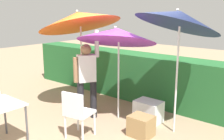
{
  "coord_description": "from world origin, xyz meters",
  "views": [
    {
      "loc": [
        3.29,
        -3.63,
        2.28
      ],
      "look_at": [
        0.0,
        0.3,
        1.1
      ],
      "focal_mm": 42.08,
      "sensor_mm": 36.0,
      "label": 1
    }
  ],
  "objects_px": {
    "umbrella_rainbow": "(79,19)",
    "cooler_box": "(148,111)",
    "umbrella_orange": "(117,35)",
    "chair_plastic": "(77,112)",
    "person_vendor": "(87,76)",
    "umbrella_yellow": "(179,19)",
    "crate_cardboard": "(141,126)",
    "folding_table": "(0,108)"
  },
  "relations": [
    {
      "from": "person_vendor",
      "to": "folding_table",
      "type": "height_order",
      "value": "person_vendor"
    },
    {
      "from": "umbrella_rainbow",
      "to": "umbrella_yellow",
      "type": "xyz_separation_m",
      "value": [
        2.3,
        0.23,
        0.05
      ]
    },
    {
      "from": "umbrella_orange",
      "to": "umbrella_yellow",
      "type": "distance_m",
      "value": 1.29
    },
    {
      "from": "crate_cardboard",
      "to": "person_vendor",
      "type": "bearing_deg",
      "value": -177.83
    },
    {
      "from": "umbrella_orange",
      "to": "cooler_box",
      "type": "height_order",
      "value": "umbrella_orange"
    },
    {
      "from": "cooler_box",
      "to": "folding_table",
      "type": "bearing_deg",
      "value": -119.65
    },
    {
      "from": "umbrella_yellow",
      "to": "chair_plastic",
      "type": "distance_m",
      "value": 2.43
    },
    {
      "from": "umbrella_rainbow",
      "to": "person_vendor",
      "type": "bearing_deg",
      "value": -32.52
    },
    {
      "from": "person_vendor",
      "to": "umbrella_orange",
      "type": "bearing_deg",
      "value": 42.25
    },
    {
      "from": "umbrella_yellow",
      "to": "cooler_box",
      "type": "height_order",
      "value": "umbrella_yellow"
    },
    {
      "from": "umbrella_orange",
      "to": "folding_table",
      "type": "distance_m",
      "value": 2.56
    },
    {
      "from": "umbrella_rainbow",
      "to": "umbrella_yellow",
      "type": "bearing_deg",
      "value": 5.73
    },
    {
      "from": "person_vendor",
      "to": "crate_cardboard",
      "type": "height_order",
      "value": "person_vendor"
    },
    {
      "from": "chair_plastic",
      "to": "person_vendor",
      "type": "bearing_deg",
      "value": 124.33
    },
    {
      "from": "cooler_box",
      "to": "umbrella_orange",
      "type": "bearing_deg",
      "value": -157.72
    },
    {
      "from": "person_vendor",
      "to": "chair_plastic",
      "type": "xyz_separation_m",
      "value": [
        0.52,
        -0.76,
        -0.42
      ]
    },
    {
      "from": "crate_cardboard",
      "to": "umbrella_rainbow",
      "type": "bearing_deg",
      "value": 170.28
    },
    {
      "from": "umbrella_orange",
      "to": "cooler_box",
      "type": "distance_m",
      "value": 1.7
    },
    {
      "from": "person_vendor",
      "to": "cooler_box",
      "type": "relative_size",
      "value": 3.49
    },
    {
      "from": "cooler_box",
      "to": "crate_cardboard",
      "type": "distance_m",
      "value": 0.68
    },
    {
      "from": "person_vendor",
      "to": "chair_plastic",
      "type": "relative_size",
      "value": 2.11
    },
    {
      "from": "chair_plastic",
      "to": "crate_cardboard",
      "type": "distance_m",
      "value": 1.2
    },
    {
      "from": "umbrella_rainbow",
      "to": "chair_plastic",
      "type": "xyz_separation_m",
      "value": [
        1.12,
        -1.14,
        -1.56
      ]
    },
    {
      "from": "umbrella_yellow",
      "to": "cooler_box",
      "type": "relative_size",
      "value": 4.75
    },
    {
      "from": "chair_plastic",
      "to": "cooler_box",
      "type": "relative_size",
      "value": 1.65
    },
    {
      "from": "umbrella_yellow",
      "to": "crate_cardboard",
      "type": "distance_m",
      "value": 2.04
    },
    {
      "from": "chair_plastic",
      "to": "crate_cardboard",
      "type": "xyz_separation_m",
      "value": [
        0.83,
        0.81,
        -0.32
      ]
    },
    {
      "from": "umbrella_rainbow",
      "to": "cooler_box",
      "type": "distance_m",
      "value": 2.53
    },
    {
      "from": "umbrella_yellow",
      "to": "person_vendor",
      "type": "relative_size",
      "value": 1.36
    },
    {
      "from": "person_vendor",
      "to": "chair_plastic",
      "type": "height_order",
      "value": "person_vendor"
    },
    {
      "from": "umbrella_orange",
      "to": "person_vendor",
      "type": "relative_size",
      "value": 1.17
    },
    {
      "from": "chair_plastic",
      "to": "crate_cardboard",
      "type": "bearing_deg",
      "value": 44.26
    },
    {
      "from": "umbrella_rainbow",
      "to": "chair_plastic",
      "type": "relative_size",
      "value": 2.83
    },
    {
      "from": "umbrella_rainbow",
      "to": "umbrella_yellow",
      "type": "relative_size",
      "value": 0.98
    },
    {
      "from": "folding_table",
      "to": "chair_plastic",
      "type": "bearing_deg",
      "value": 51.22
    },
    {
      "from": "person_vendor",
      "to": "chair_plastic",
      "type": "distance_m",
      "value": 1.01
    },
    {
      "from": "umbrella_rainbow",
      "to": "crate_cardboard",
      "type": "relative_size",
      "value": 5.95
    },
    {
      "from": "umbrella_orange",
      "to": "person_vendor",
      "type": "bearing_deg",
      "value": -137.75
    },
    {
      "from": "umbrella_rainbow",
      "to": "chair_plastic",
      "type": "height_order",
      "value": "umbrella_rainbow"
    },
    {
      "from": "umbrella_orange",
      "to": "umbrella_yellow",
      "type": "xyz_separation_m",
      "value": [
        1.23,
        0.19,
        0.35
      ]
    },
    {
      "from": "umbrella_yellow",
      "to": "folding_table",
      "type": "height_order",
      "value": "umbrella_yellow"
    },
    {
      "from": "umbrella_rainbow",
      "to": "cooler_box",
      "type": "height_order",
      "value": "umbrella_rainbow"
    }
  ]
}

